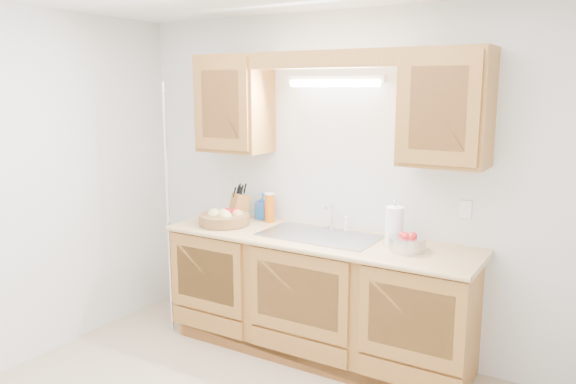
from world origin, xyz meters
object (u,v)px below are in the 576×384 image
Objects in this scene: paper_towel at (394,226)px; apple_bowl at (407,242)px; fruit_basket at (224,218)px; knife_block at (239,206)px.

paper_towel is 1.18× the size of apple_bowl.
apple_bowl is (0.12, -0.08, -0.08)m from paper_towel.
knife_block is at bearing 92.09° from fruit_basket.
paper_towel is at bearing 146.06° from apple_bowl.
fruit_basket is 1.81× the size of apple_bowl.
apple_bowl is (1.47, -0.15, -0.05)m from knife_block.
paper_towel is (1.34, -0.07, 0.02)m from knife_block.
fruit_basket is at bearing -174.14° from paper_towel.
knife_block is 0.97× the size of paper_towel.
knife_block is 1.34m from paper_towel.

